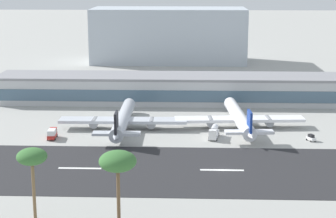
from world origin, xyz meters
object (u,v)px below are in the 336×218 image
at_px(service_fuel_truck_2, 214,132).
at_px(palm_tree_0, 32,158).
at_px(airliner_navy_tail_gate_1, 240,119).
at_px(service_baggage_tug_1, 311,138).
at_px(palm_tree_1, 118,162).
at_px(terminal_building, 179,89).
at_px(distant_hotel_block, 169,35).
at_px(service_box_truck_0, 52,133).
at_px(airliner_black_tail_gate_0, 123,120).

distance_m(service_fuel_truck_2, palm_tree_0, 78.37).
height_order(airliner_navy_tail_gate_1, service_fuel_truck_2, airliner_navy_tail_gate_1).
height_order(service_baggage_tug_1, palm_tree_1, palm_tree_1).
distance_m(terminal_building, service_fuel_truck_2, 55.67).
bearing_deg(airliner_navy_tail_gate_1, palm_tree_1, 154.52).
bearing_deg(palm_tree_1, distant_hotel_block, 89.56).
bearing_deg(service_box_truck_0, distant_hotel_block, -14.27).
xyz_separation_m(terminal_building, airliner_black_tail_gate_0, (-18.65, -44.92, -2.27)).
height_order(service_fuel_truck_2, palm_tree_0, palm_tree_0).
xyz_separation_m(airliner_black_tail_gate_0, service_baggage_tug_1, (62.27, -11.24, -2.39)).
xyz_separation_m(terminal_building, service_box_truck_0, (-40.48, -56.78, -3.92)).
relative_size(distant_hotel_block, airliner_navy_tail_gate_1, 1.78).
distance_m(service_baggage_tug_1, service_fuel_truck_2, 31.32).
bearing_deg(service_fuel_truck_2, airliner_black_tail_gate_0, -97.36).
relative_size(airliner_black_tail_gate_0, palm_tree_0, 3.20).
bearing_deg(distant_hotel_block, airliner_black_tail_gate_0, -93.68).
relative_size(distant_hotel_block, palm_tree_1, 5.30).
bearing_deg(palm_tree_0, service_baggage_tug_1, 40.78).
xyz_separation_m(distant_hotel_block, palm_tree_1, (-1.80, -236.59, -1.23)).
bearing_deg(palm_tree_1, terminal_building, 85.24).
bearing_deg(service_fuel_truck_2, airliner_navy_tail_gate_1, 152.18).
distance_m(airliner_black_tail_gate_0, airliner_navy_tail_gate_1, 40.64).
bearing_deg(airliner_navy_tail_gate_1, service_box_truck_0, 99.50).
xyz_separation_m(service_box_truck_0, palm_tree_1, (30.15, -67.41, 13.16)).
bearing_deg(terminal_building, service_baggage_tug_1, -52.17).
xyz_separation_m(palm_tree_0, palm_tree_1, (19.21, -4.92, 0.91)).
distance_m(service_box_truck_0, palm_tree_1, 75.01).
bearing_deg(service_fuel_truck_2, palm_tree_1, -8.76).
xyz_separation_m(terminal_building, distant_hotel_block, (-8.53, 112.41, 10.46)).
bearing_deg(service_box_truck_0, service_fuel_truck_2, -90.73).
xyz_separation_m(airliner_navy_tail_gate_1, service_baggage_tug_1, (21.76, -14.56, -2.39)).
xyz_separation_m(terminal_building, service_fuel_truck_2, (12.38, -54.15, -3.68)).
xyz_separation_m(airliner_black_tail_gate_0, service_fuel_truck_2, (31.03, -9.24, -1.41)).
xyz_separation_m(terminal_building, palm_tree_1, (-10.33, -124.18, 9.24)).
bearing_deg(service_box_truck_0, service_baggage_tug_1, -93.15).
xyz_separation_m(airliner_navy_tail_gate_1, service_box_truck_0, (-62.34, -15.18, -1.65)).
height_order(airliner_navy_tail_gate_1, palm_tree_0, palm_tree_0).
bearing_deg(palm_tree_0, service_fuel_truck_2, 57.22).
bearing_deg(distant_hotel_block, palm_tree_1, -90.44).
distance_m(distant_hotel_block, palm_tree_0, 232.63).
bearing_deg(distant_hotel_block, service_fuel_truck_2, -82.84).
bearing_deg(service_box_truck_0, palm_tree_0, -173.64).
bearing_deg(palm_tree_0, distant_hotel_block, 84.82).
relative_size(terminal_building, palm_tree_1, 8.77).
bearing_deg(palm_tree_1, airliner_black_tail_gate_0, 95.99).
bearing_deg(terminal_building, airliner_black_tail_gate_0, -112.55).
bearing_deg(terminal_building, service_box_truck_0, -125.49).
bearing_deg(airliner_navy_tail_gate_1, service_fuel_truck_2, 138.78).
relative_size(service_fuel_truck_2, palm_tree_0, 0.54).
distance_m(terminal_building, airliner_black_tail_gate_0, 48.69).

